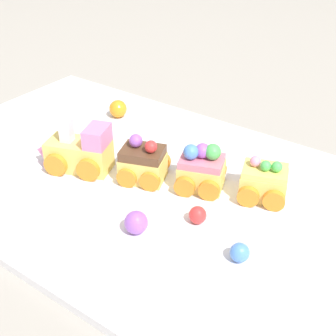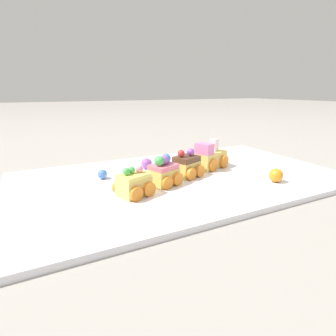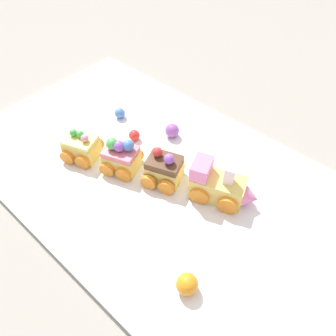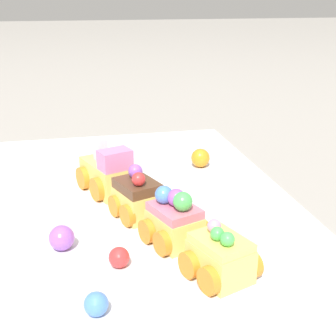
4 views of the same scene
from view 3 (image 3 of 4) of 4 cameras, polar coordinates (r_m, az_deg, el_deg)
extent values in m
plane|color=gray|center=(0.61, -1.68, -1.84)|extent=(10.00, 10.00, 0.00)
cube|color=white|center=(0.61, -1.70, -1.47)|extent=(0.78, 0.45, 0.01)
cube|color=#EACC66|center=(0.56, 8.59, -3.34)|extent=(0.10, 0.07, 0.04)
cube|color=pink|center=(0.54, 5.86, -0.04)|extent=(0.04, 0.05, 0.03)
cone|color=pink|center=(0.56, 14.12, -4.99)|extent=(0.04, 0.05, 0.04)
cube|color=white|center=(0.54, 10.57, -1.78)|extent=(0.02, 0.02, 0.02)
cube|color=white|center=(0.53, 10.81, -0.61)|extent=(0.02, 0.02, 0.02)
cylinder|color=orange|center=(0.55, 10.30, -6.45)|extent=(0.03, 0.02, 0.03)
cylinder|color=orange|center=(0.58, 11.62, -2.40)|extent=(0.03, 0.02, 0.03)
cylinder|color=orange|center=(0.55, 5.27, -4.98)|extent=(0.03, 0.02, 0.03)
cylinder|color=orange|center=(0.59, 6.90, -1.06)|extent=(0.03, 0.02, 0.03)
cube|color=#EACC66|center=(0.58, -0.87, -0.84)|extent=(0.07, 0.06, 0.04)
cube|color=brown|center=(0.56, -0.90, 0.82)|extent=(0.07, 0.06, 0.01)
sphere|color=red|center=(0.56, -1.79, 2.40)|extent=(0.02, 0.02, 0.02)
sphere|color=#9956C6|center=(0.55, -0.02, 1.42)|extent=(0.02, 0.02, 0.02)
cylinder|color=orange|center=(0.57, -0.34, -3.46)|extent=(0.03, 0.02, 0.03)
cylinder|color=orange|center=(0.60, 1.58, 0.29)|extent=(0.03, 0.02, 0.03)
cylinder|color=orange|center=(0.57, -3.42, -2.51)|extent=(0.03, 0.02, 0.03)
cylinder|color=orange|center=(0.61, -1.36, 1.13)|extent=(0.03, 0.02, 0.03)
cube|color=#EACC66|center=(0.61, -8.05, 1.28)|extent=(0.07, 0.06, 0.04)
cube|color=#E57084|center=(0.59, -8.28, 2.82)|extent=(0.07, 0.06, 0.01)
sphere|color=#4CBC56|center=(0.59, -9.72, 4.19)|extent=(0.03, 0.03, 0.02)
sphere|color=#9956C6|center=(0.58, -8.53, 3.76)|extent=(0.03, 0.03, 0.02)
sphere|color=#4C84E0|center=(0.58, -6.95, 3.93)|extent=(0.03, 0.03, 0.02)
cylinder|color=orange|center=(0.59, -7.77, -1.16)|extent=(0.03, 0.02, 0.03)
cylinder|color=orange|center=(0.62, -5.53, 2.32)|extent=(0.03, 0.02, 0.03)
cylinder|color=orange|center=(0.60, -10.57, -0.29)|extent=(0.03, 0.02, 0.03)
cylinder|color=orange|center=(0.63, -8.24, 3.08)|extent=(0.03, 0.02, 0.03)
cube|color=#EACC66|center=(0.65, -14.73, 3.23)|extent=(0.07, 0.06, 0.04)
cube|color=#EFE066|center=(0.63, -15.11, 4.67)|extent=(0.07, 0.06, 0.01)
sphere|color=#4CBC56|center=(0.63, -16.18, 5.95)|extent=(0.02, 0.02, 0.01)
sphere|color=#4CBC56|center=(0.63, -15.05, 5.73)|extent=(0.02, 0.02, 0.01)
sphere|color=pink|center=(0.62, -14.31, 5.04)|extent=(0.02, 0.02, 0.01)
cylinder|color=orange|center=(0.63, -14.67, 1.00)|extent=(0.03, 0.02, 0.03)
cylinder|color=orange|center=(0.66, -12.24, 4.20)|extent=(0.03, 0.02, 0.03)
cylinder|color=orange|center=(0.64, -17.15, 1.77)|extent=(0.03, 0.02, 0.03)
cylinder|color=orange|center=(0.67, -14.67, 4.86)|extent=(0.03, 0.02, 0.03)
sphere|color=red|center=(0.67, -5.90, 5.69)|extent=(0.02, 0.02, 0.02)
sphere|color=orange|center=(0.48, 3.32, -19.52)|extent=(0.03, 0.03, 0.03)
sphere|color=#9956C6|center=(0.67, 0.72, 6.54)|extent=(0.03, 0.03, 0.03)
sphere|color=#4C84E0|center=(0.73, -8.38, 9.44)|extent=(0.02, 0.02, 0.02)
camera|label=1|loc=(0.95, 1.25, 42.44)|focal=50.00mm
camera|label=2|loc=(0.68, -61.56, -1.69)|focal=28.00mm
camera|label=4|loc=(0.91, -28.02, 31.70)|focal=50.00mm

